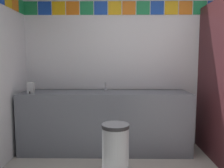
{
  "coord_description": "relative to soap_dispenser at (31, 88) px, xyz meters",
  "views": [
    {
      "loc": [
        -0.63,
        -1.78,
        1.33
      ],
      "look_at": [
        -0.67,
        1.18,
        1.02
      ],
      "focal_mm": 36.71,
      "sensor_mm": 36.0,
      "label": 1
    }
  ],
  "objects": [
    {
      "name": "wall_back",
      "position": [
        1.79,
        0.51,
        0.4
      ],
      "size": [
        4.05,
        0.09,
        2.69
      ],
      "color": "silver",
      "rests_on": "ground_plane"
    },
    {
      "name": "vanity_counter",
      "position": [
        1.01,
        0.18,
        -0.51
      ],
      "size": [
        2.4,
        0.59,
        0.87
      ],
      "color": "slate",
      "rests_on": "ground_plane"
    },
    {
      "name": "faucet_center",
      "position": [
        1.01,
        0.27,
        -0.03
      ],
      "size": [
        0.04,
        0.1,
        0.14
      ],
      "color": "silver",
      "rests_on": "vanity_counter"
    },
    {
      "name": "soap_dispenser",
      "position": [
        0.0,
        0.0,
        0.0
      ],
      "size": [
        0.09,
        0.09,
        0.16
      ],
      "color": "#B7BABF",
      "rests_on": "vanity_counter"
    },
    {
      "name": "trash_bin",
      "position": [
        1.16,
        -0.67,
        -0.63
      ],
      "size": [
        0.3,
        0.3,
        0.63
      ],
      "color": "#999EA3",
      "rests_on": "ground_plane"
    }
  ]
}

